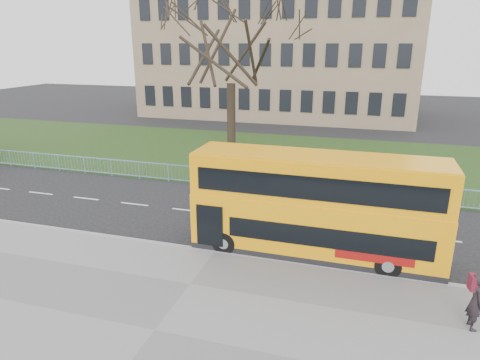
# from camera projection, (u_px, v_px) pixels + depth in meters

# --- Properties ---
(ground) EXTENTS (120.00, 120.00, 0.00)m
(ground) POSITION_uv_depth(u_px,v_px,m) (227.00, 238.00, 18.73)
(ground) COLOR black
(ground) RESTS_ON ground
(pavement) EXTENTS (80.00, 10.50, 0.12)m
(pavement) POSITION_uv_depth(u_px,v_px,m) (155.00, 332.00, 12.56)
(pavement) COLOR slate
(pavement) RESTS_ON ground
(kerb) EXTENTS (80.00, 0.20, 0.14)m
(kerb) POSITION_uv_depth(u_px,v_px,m) (215.00, 252.00, 17.30)
(kerb) COLOR gray
(kerb) RESTS_ON ground
(grass_verge) EXTENTS (80.00, 15.40, 0.08)m
(grass_verge) POSITION_uv_depth(u_px,v_px,m) (288.00, 157.00, 31.76)
(grass_verge) COLOR #1E3814
(grass_verge) RESTS_ON ground
(guard_railing) EXTENTS (40.00, 0.12, 1.10)m
(guard_railing) POSITION_uv_depth(u_px,v_px,m) (263.00, 181.00, 24.58)
(guard_railing) COLOR #80B6E4
(guard_railing) RESTS_ON ground
(bare_tree) EXTENTS (9.39, 9.39, 13.42)m
(bare_tree) POSITION_uv_depth(u_px,v_px,m) (231.00, 66.00, 26.59)
(bare_tree) COLOR black
(bare_tree) RESTS_ON grass_verge
(civic_building) EXTENTS (30.00, 15.00, 14.00)m
(civic_building) POSITION_uv_depth(u_px,v_px,m) (280.00, 53.00, 49.87)
(civic_building) COLOR #7C6A4E
(civic_building) RESTS_ON ground
(yellow_bus) EXTENTS (9.69, 2.39, 4.06)m
(yellow_bus) POSITION_uv_depth(u_px,v_px,m) (316.00, 204.00, 16.65)
(yellow_bus) COLOR #FFA10A
(yellow_bus) RESTS_ON ground
(pedestrian) EXTENTS (0.51, 0.70, 1.77)m
(pedestrian) POSITION_uv_depth(u_px,v_px,m) (476.00, 302.00, 12.39)
(pedestrian) COLOR black
(pedestrian) RESTS_ON pavement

